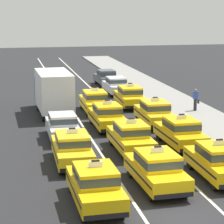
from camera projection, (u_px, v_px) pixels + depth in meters
The scene contains 19 objects.
ground_plane at pixel (182, 214), 20.12m from camera, with size 160.00×160.00×0.00m, color #232326.
lane_stripe_left_center at pixel (74, 112), 38.93m from camera, with size 0.14×80.00×0.01m, color silver.
lane_stripe_center_right at pixel (114, 110), 39.58m from camera, with size 0.14×80.00×0.01m, color silver.
sidewalk_curb at pixel (207, 120), 35.92m from camera, with size 4.00×90.00×0.15m, color gray.
taxi_left_nearest at pixel (95, 185), 20.82m from camera, with size 1.87×4.58×1.96m.
taxi_left_second at pixel (72, 148), 26.13m from camera, with size 1.89×4.59×1.96m.
sedan_left_third at pixel (63, 125), 31.05m from camera, with size 1.77×4.31×1.58m.
box_truck_left_fourth at pixel (53, 91), 37.98m from camera, with size 2.44×7.02×3.27m.
taxi_center_nearest at pixel (157, 169), 22.84m from camera, with size 1.96×4.62×1.96m.
taxi_center_second at pixel (131, 137), 28.34m from camera, with size 1.87×4.58×1.96m.
taxi_center_third at pixel (107, 116), 33.65m from camera, with size 1.84×4.57×1.96m.
taxi_center_fourth at pixel (95, 101), 38.70m from camera, with size 1.87×4.58×1.96m.
taxi_right_nearest at pixel (218, 161), 24.00m from camera, with size 1.85×4.57×1.96m.
taxi_right_second at pixel (181, 132), 29.41m from camera, with size 1.92×4.60×1.96m.
taxi_right_third at pixel (155, 112), 34.68m from camera, with size 1.88×4.58×1.96m.
taxi_right_fourth at pixel (130, 96), 40.77m from camera, with size 1.92×4.60×1.96m.
sedan_right_fifth at pixel (116, 85), 46.51m from camera, with size 1.83×4.33×1.58m.
sedan_right_sixth at pixel (106, 77), 51.45m from camera, with size 1.90×4.36×1.58m.
pedestrian_mid_block at pixel (195, 100), 38.72m from camera, with size 0.47×0.24×1.66m.
Camera 1 is at (-6.63, -17.86, 8.12)m, focal length 81.79 mm.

